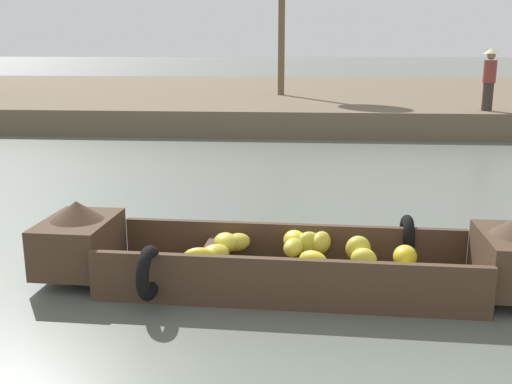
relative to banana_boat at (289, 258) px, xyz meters
The scene contains 4 objects.
ground_plane 4.47m from the banana_boat, 84.98° to the left, with size 300.00×300.00×0.00m, color #596056.
riverbank_strip 20.12m from the banana_boat, 88.89° to the left, with size 160.00×20.00×0.72m, color brown.
banana_boat is the anchor object (origin of this frame).
vendor_person 12.18m from the banana_boat, 65.26° to the left, with size 0.44×0.44×1.66m.
Camera 1 is at (-0.25, -0.16, 2.39)m, focal length 41.55 mm.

